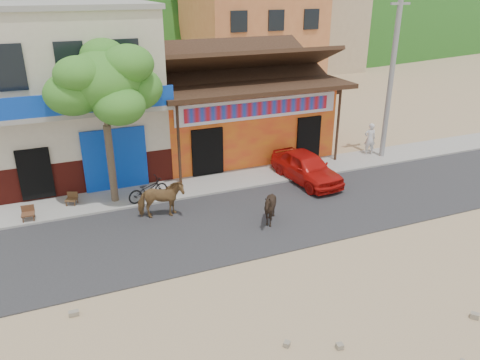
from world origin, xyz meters
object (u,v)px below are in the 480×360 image
object	(u,v)px
scooter	(148,189)
cafe_chair_right	(27,208)
tree	(107,125)
cafe_chair_left	(71,194)
cow_dark	(270,208)
pedestrian	(370,139)
cow_tan	(161,200)
red_car	(306,167)
utility_pole	(392,73)

from	to	relation	value
scooter	cafe_chair_right	world-z (taller)	cafe_chair_right
tree	cafe_chair_left	xyz separation A→B (m)	(-1.57, 0.24, -2.58)
cow_dark	pedestrian	world-z (taller)	pedestrian
tree	cow_tan	xyz separation A→B (m)	(1.38, -1.94, -2.38)
tree	red_car	world-z (taller)	tree
tree	cow_dark	distance (m)	6.62
cow_tan	red_car	world-z (taller)	cow_tan
cow_dark	red_car	xyz separation A→B (m)	(3.12, 2.90, 0.02)
cow_tan	pedestrian	distance (m)	11.31
scooter	utility_pole	bearing A→B (deg)	-103.37
tree	cafe_chair_right	distance (m)	4.03
red_car	scooter	size ratio (longest dim) A/B	2.28
tree	cow_dark	size ratio (longest dim) A/B	4.77
utility_pole	pedestrian	bearing A→B (deg)	131.08
cow_dark	cow_tan	bearing A→B (deg)	-134.02
cow_tan	cow_dark	world-z (taller)	cow_tan
tree	pedestrian	xyz separation A→B (m)	(12.38, 0.69, -2.23)
tree	cow_tan	distance (m)	3.37
cafe_chair_right	utility_pole	bearing A→B (deg)	5.61
red_car	pedestrian	xyz separation A→B (m)	(4.50, 1.69, 0.20)
cow_tan	cow_dark	size ratio (longest dim) A/B	1.31
tree	pedestrian	distance (m)	12.59
tree	utility_pole	xyz separation A→B (m)	(12.80, 0.20, 1.00)
cow_dark	cafe_chair_right	xyz separation A→B (m)	(-7.85, 3.40, -0.08)
utility_pole	cow_dark	size ratio (longest dim) A/B	6.36
utility_pole	cafe_chair_right	xyz separation A→B (m)	(-15.89, -0.70, -3.53)
red_car	scooter	distance (m)	6.69
tree	cow_dark	bearing A→B (deg)	-39.32
tree	scooter	xyz separation A→B (m)	(1.21, -0.47, -2.56)
cow_tan	scooter	bearing A→B (deg)	14.23
tree	utility_pole	bearing A→B (deg)	0.90
red_car	cafe_chair_right	bearing A→B (deg)	171.77
cow_tan	cafe_chair_right	bearing A→B (deg)	79.93
scooter	cafe_chair_left	xyz separation A→B (m)	(-2.79, 0.71, -0.02)
red_car	cafe_chair_left	distance (m)	9.54
red_car	cafe_chair_right	world-z (taller)	red_car
cafe_chair_left	tree	bearing A→B (deg)	14.32
cow_tan	cow_dark	distance (m)	3.91
utility_pole	cafe_chair_left	distance (m)	14.81
cow_dark	cafe_chair_right	size ratio (longest dim) A/B	1.34
red_car	scooter	bearing A→B (deg)	169.84
cafe_chair_left	cow_dark	bearing A→B (deg)	-10.19
red_car	scooter	world-z (taller)	red_car
tree	cafe_chair_left	distance (m)	3.03
cow_tan	pedestrian	xyz separation A→B (m)	(11.00, 2.62, 0.16)
utility_pole	scooter	distance (m)	12.14
tree	scooter	world-z (taller)	tree
tree	scooter	distance (m)	2.87
pedestrian	cow_dark	bearing A→B (deg)	48.14
tree	pedestrian	world-z (taller)	tree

